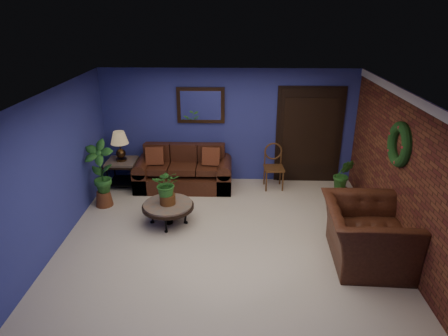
{
  "coord_description": "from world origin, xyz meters",
  "views": [
    {
      "loc": [
        0.12,
        -5.88,
        3.72
      ],
      "look_at": [
        -0.05,
        0.55,
        1.07
      ],
      "focal_mm": 32.0,
      "sensor_mm": 36.0,
      "label": 1
    }
  ],
  "objects_px": {
    "sofa": "(184,173)",
    "table_lamp": "(120,143)",
    "armchair": "(366,234)",
    "coffee_table": "(168,206)",
    "side_chair": "(274,163)",
    "end_table": "(122,166)"
  },
  "relations": [
    {
      "from": "end_table",
      "to": "side_chair",
      "type": "distance_m",
      "value": 3.28
    },
    {
      "from": "side_chair",
      "to": "armchair",
      "type": "relative_size",
      "value": 0.69
    },
    {
      "from": "side_chair",
      "to": "table_lamp",
      "type": "bearing_deg",
      "value": 177.75
    },
    {
      "from": "coffee_table",
      "to": "armchair",
      "type": "height_order",
      "value": "armchair"
    },
    {
      "from": "side_chair",
      "to": "armchair",
      "type": "height_order",
      "value": "side_chair"
    },
    {
      "from": "sofa",
      "to": "side_chair",
      "type": "bearing_deg",
      "value": 1.3
    },
    {
      "from": "sofa",
      "to": "table_lamp",
      "type": "relative_size",
      "value": 3.29
    },
    {
      "from": "end_table",
      "to": "table_lamp",
      "type": "distance_m",
      "value": 0.55
    },
    {
      "from": "sofa",
      "to": "table_lamp",
      "type": "distance_m",
      "value": 1.51
    },
    {
      "from": "table_lamp",
      "to": "armchair",
      "type": "relative_size",
      "value": 0.44
    },
    {
      "from": "armchair",
      "to": "end_table",
      "type": "bearing_deg",
      "value": 62.25
    },
    {
      "from": "coffee_table",
      "to": "table_lamp",
      "type": "bearing_deg",
      "value": 128.03
    },
    {
      "from": "armchair",
      "to": "side_chair",
      "type": "bearing_deg",
      "value": 26.34
    },
    {
      "from": "sofa",
      "to": "armchair",
      "type": "height_order",
      "value": "sofa"
    },
    {
      "from": "table_lamp",
      "to": "armchair",
      "type": "distance_m",
      "value": 5.2
    },
    {
      "from": "armchair",
      "to": "sofa",
      "type": "bearing_deg",
      "value": 52.35
    },
    {
      "from": "end_table",
      "to": "table_lamp",
      "type": "bearing_deg",
      "value": 90.0
    },
    {
      "from": "coffee_table",
      "to": "table_lamp",
      "type": "relative_size",
      "value": 1.49
    },
    {
      "from": "coffee_table",
      "to": "side_chair",
      "type": "relative_size",
      "value": 0.96
    },
    {
      "from": "sofa",
      "to": "table_lamp",
      "type": "xyz_separation_m",
      "value": [
        -1.34,
        -0.03,
        0.7
      ]
    },
    {
      "from": "table_lamp",
      "to": "side_chair",
      "type": "relative_size",
      "value": 0.64
    },
    {
      "from": "table_lamp",
      "to": "armchair",
      "type": "xyz_separation_m",
      "value": [
        4.45,
        -2.63,
        -0.55
      ]
    }
  ]
}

